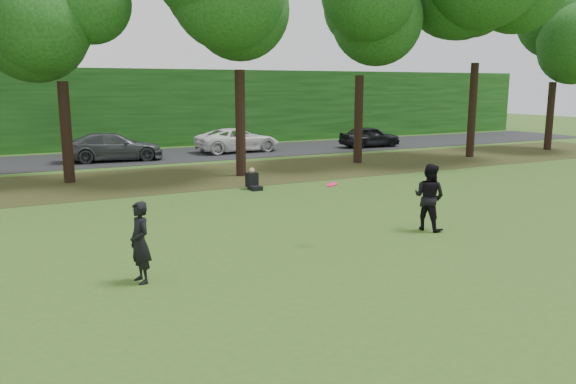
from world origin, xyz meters
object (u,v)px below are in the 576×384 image
(player_left, at_px, (140,242))
(frisbee, at_px, (332,184))
(player_right, at_px, (429,197))
(seated_person, at_px, (253,181))

(player_left, height_order, frisbee, player_left)
(player_right, xyz_separation_m, frisbee, (-3.19, -0.09, 0.62))
(player_left, distance_m, player_right, 8.07)
(player_right, bearing_deg, seated_person, -8.28)
(player_right, relative_size, frisbee, 4.93)
(seated_person, bearing_deg, frisbee, -102.21)
(seated_person, bearing_deg, player_right, -79.54)
(player_right, bearing_deg, player_left, 73.16)
(player_left, xyz_separation_m, seated_person, (6.18, 8.58, -0.53))
(player_left, bearing_deg, frisbee, 85.95)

